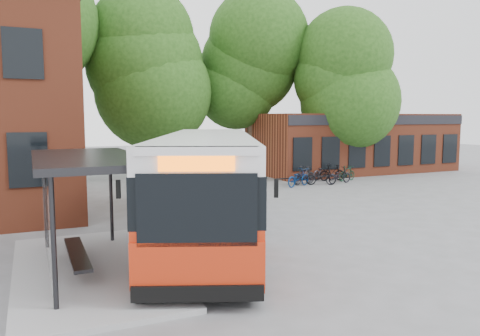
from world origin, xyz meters
name	(u,v)px	position (x,y,z in m)	size (l,w,h in m)	color
ground	(240,242)	(0.00, 0.00, 0.00)	(100.00, 100.00, 0.00)	slate
shop_row	(353,143)	(15.00, 14.00, 2.00)	(14.00, 6.20, 4.00)	brown
bus_shelter	(89,214)	(-4.50, -1.00, 1.45)	(3.60, 7.00, 2.90)	black
bike_rail	(315,179)	(9.28, 10.00, 0.19)	(5.20, 0.10, 0.38)	black
tree_0	(22,86)	(-6.00, 16.00, 5.50)	(7.92, 7.92, 11.00)	#1D4311
tree_1	(144,95)	(1.00, 17.00, 5.20)	(7.92, 7.92, 10.40)	#1D4311
tree_2	(251,91)	(8.00, 16.00, 5.50)	(7.92, 7.92, 11.00)	#1D4311
tree_3	(348,104)	(13.00, 12.00, 4.64)	(7.04, 7.04, 9.28)	#1D4311
city_bus	(208,184)	(-0.51, 1.41, 1.62)	(2.71, 12.73, 3.23)	red
bicycle_0	(298,178)	(7.59, 9.11, 0.49)	(0.64, 1.85, 0.97)	navy
bicycle_1	(304,175)	(8.40, 9.85, 0.52)	(0.49, 1.74, 1.05)	#27262C
bicycle_2	(321,177)	(9.05, 9.09, 0.44)	(0.59, 1.69, 0.89)	black
bicycle_3	(304,175)	(8.27, 9.62, 0.53)	(0.50, 1.77, 1.07)	black
bicycle_4	(340,175)	(10.38, 9.17, 0.46)	(0.61, 1.75, 0.92)	black
bicycle_5	(332,173)	(10.67, 10.31, 0.49)	(0.46, 1.63, 0.98)	black
bicycle_6	(322,172)	(10.38, 10.93, 0.49)	(0.65, 1.86, 0.98)	#23232A
bicycle_7	(347,173)	(11.38, 9.83, 0.46)	(0.43, 1.53, 0.92)	black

